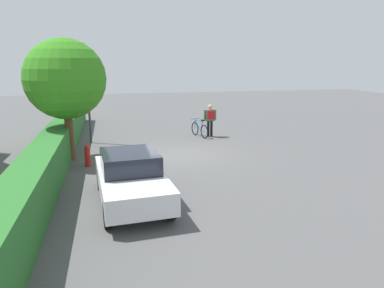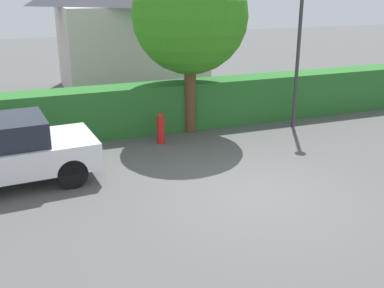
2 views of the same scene
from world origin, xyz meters
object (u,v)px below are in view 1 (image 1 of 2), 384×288
object	(u,v)px
person_rider	(210,117)
street_lamp	(87,84)
fire_hydrant	(88,156)
parked_car_near	(131,177)
tree_kerbside	(65,79)
bicycle	(200,129)

from	to	relation	value
person_rider	street_lamp	world-z (taller)	street_lamp
person_rider	street_lamp	xyz separation A→B (m)	(-0.11, 5.94, 1.78)
street_lamp	fire_hydrant	distance (m)	4.67
parked_car_near	tree_kerbside	world-z (taller)	tree_kerbside
street_lamp	person_rider	bearing A→B (deg)	-88.97
parked_car_near	fire_hydrant	world-z (taller)	parked_car_near
bicycle	person_rider	distance (m)	0.82
fire_hydrant	parked_car_near	bearing A→B (deg)	-160.74
parked_car_near	person_rider	distance (m)	9.20
person_rider	fire_hydrant	world-z (taller)	person_rider
bicycle	fire_hydrant	size ratio (longest dim) A/B	2.01
parked_car_near	street_lamp	distance (m)	8.28
tree_kerbside	fire_hydrant	xyz separation A→B (m)	(-1.07, -0.68, -2.73)
person_rider	street_lamp	distance (m)	6.20
parked_car_near	tree_kerbside	size ratio (longest dim) A/B	0.87
person_rider	fire_hydrant	size ratio (longest dim) A/B	2.05
street_lamp	tree_kerbside	size ratio (longest dim) A/B	0.92
street_lamp	fire_hydrant	xyz separation A→B (m)	(-4.02, -0.05, -2.37)
parked_car_near	tree_kerbside	distance (m)	5.87
person_rider	fire_hydrant	xyz separation A→B (m)	(-4.13, 5.89, -0.59)
bicycle	person_rider	size ratio (longest dim) A/B	0.98
bicycle	tree_kerbside	distance (m)	7.35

